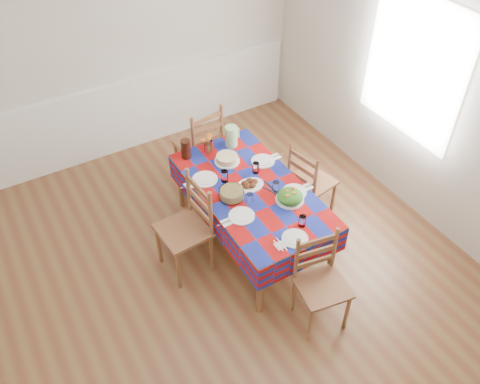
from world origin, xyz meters
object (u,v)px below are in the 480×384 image
(chair_far, at_px, (201,145))
(dining_table, at_px, (252,194))
(green_pitcher, at_px, (231,136))
(chair_right, at_px, (309,183))
(chair_near, at_px, (320,283))
(chair_left, at_px, (187,228))
(meat_platter, at_px, (250,184))
(tea_pitcher, at_px, (186,149))

(chair_far, bearing_deg, dining_table, 79.92)
(green_pitcher, relative_size, chair_far, 0.22)
(dining_table, bearing_deg, chair_right, -0.65)
(chair_near, bearing_deg, chair_left, 132.04)
(meat_platter, relative_size, chair_right, 0.31)
(dining_table, xyz_separation_m, chair_far, (0.01, 1.09, -0.11))
(green_pitcher, height_order, chair_near, chair_near)
(meat_platter, relative_size, tea_pitcher, 1.41)
(dining_table, distance_m, chair_left, 0.69)
(dining_table, distance_m, chair_far, 1.09)
(chair_near, bearing_deg, tea_pitcher, 109.70)
(dining_table, height_order, meat_platter, meat_platter)
(dining_table, bearing_deg, chair_left, 179.73)
(tea_pitcher, xyz_separation_m, chair_right, (1.00, -0.75, -0.32))
(tea_pitcher, height_order, chair_left, chair_left)
(chair_right, bearing_deg, tea_pitcher, 42.44)
(meat_platter, height_order, chair_near, chair_near)
(chair_far, xyz_separation_m, chair_right, (0.68, -1.09, -0.04))
(chair_left, bearing_deg, dining_table, 85.77)
(dining_table, relative_size, tea_pitcher, 8.63)
(green_pitcher, relative_size, chair_near, 0.24)
(meat_platter, relative_size, chair_far, 0.29)
(dining_table, xyz_separation_m, chair_right, (0.69, -0.01, -0.15))
(chair_left, relative_size, chair_right, 1.09)
(tea_pitcher, bearing_deg, chair_left, -116.34)
(dining_table, distance_m, chair_near, 1.10)
(chair_left, bearing_deg, tea_pitcher, 149.70)
(meat_platter, distance_m, chair_far, 1.07)
(tea_pitcher, bearing_deg, chair_near, -80.02)
(chair_right, bearing_deg, chair_near, 137.14)
(green_pitcher, bearing_deg, meat_platter, -105.00)
(chair_near, bearing_deg, green_pitcher, 94.31)
(dining_table, xyz_separation_m, meat_platter, (0.00, 0.04, 0.10))
(meat_platter, distance_m, chair_left, 0.72)
(chair_left, xyz_separation_m, chair_right, (1.37, -0.01, -0.04))
(tea_pitcher, xyz_separation_m, chair_near, (0.32, -1.84, -0.32))
(green_pitcher, xyz_separation_m, chair_left, (-0.86, -0.69, -0.29))
(meat_platter, xyz_separation_m, chair_right, (0.69, -0.05, -0.25))
(dining_table, xyz_separation_m, chair_left, (-0.68, 0.00, -0.11))
(tea_pitcher, distance_m, chair_far, 0.55)
(chair_near, relative_size, chair_left, 0.92)
(dining_table, xyz_separation_m, chair_near, (0.01, -1.09, -0.15))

